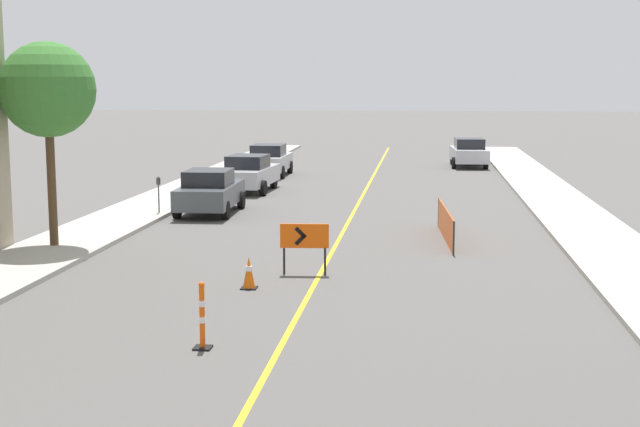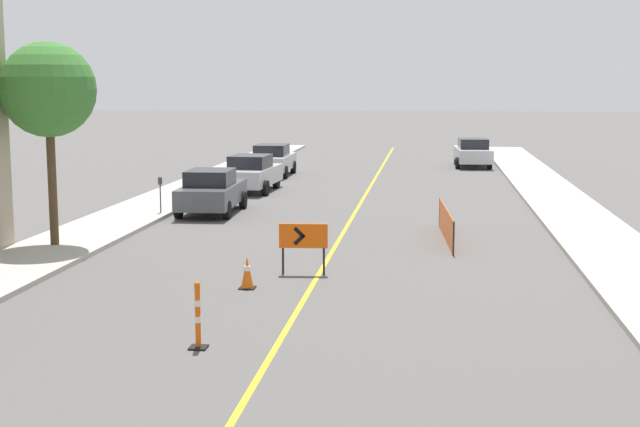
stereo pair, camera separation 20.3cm
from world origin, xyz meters
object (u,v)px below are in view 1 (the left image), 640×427
(parked_car_curb_near, at_px, (210,191))
(parked_car_opposite_side, at_px, (469,152))
(parking_meter_far_curb, at_px, (158,187))
(street_tree_left_near, at_px, (48,91))
(arrow_barricade_primary, at_px, (304,238))
(parked_car_curb_far, at_px, (269,160))
(parked_car_curb_mid, at_px, (249,173))
(delineator_post_rear, at_px, (202,320))
(traffic_cone_third, at_px, (249,273))

(parked_car_curb_near, height_order, parked_car_opposite_side, same)
(parking_meter_far_curb, distance_m, street_tree_left_near, 7.36)
(arrow_barricade_primary, distance_m, street_tree_left_near, 8.62)
(parked_car_curb_far, bearing_deg, parked_car_opposite_side, 30.62)
(parked_car_opposite_side, distance_m, street_tree_left_near, 29.57)
(street_tree_left_near, bearing_deg, arrow_barricade_primary, -18.40)
(parked_car_curb_mid, relative_size, parking_meter_far_curb, 3.47)
(parked_car_curb_near, distance_m, parked_car_curb_mid, 6.48)
(delineator_post_rear, xyz_separation_m, parked_car_curb_far, (-3.87, 29.11, 0.27))
(street_tree_left_near, bearing_deg, parked_car_opposite_side, 64.07)
(parked_car_curb_near, bearing_deg, arrow_barricade_primary, -65.97)
(parked_car_curb_far, relative_size, parked_car_opposite_side, 0.98)
(delineator_post_rear, height_order, parked_car_curb_mid, parked_car_curb_mid)
(traffic_cone_third, distance_m, parked_car_curb_mid, 18.22)
(parked_car_curb_near, relative_size, parked_car_curb_mid, 0.99)
(delineator_post_rear, bearing_deg, parked_car_curb_near, 103.13)
(parked_car_curb_near, height_order, parked_car_curb_far, same)
(parked_car_opposite_side, xyz_separation_m, street_tree_left_near, (-12.83, -26.39, 3.64))
(parked_car_curb_mid, xyz_separation_m, parked_car_opposite_side, (9.96, 12.65, 0.00))
(arrow_barricade_primary, bearing_deg, parking_meter_far_curb, 121.43)
(parked_car_curb_far, bearing_deg, parked_car_curb_mid, -87.84)
(parked_car_opposite_side, bearing_deg, traffic_cone_third, -105.13)
(traffic_cone_third, height_order, parked_car_curb_far, parked_car_curb_far)
(delineator_post_rear, bearing_deg, parked_car_curb_far, 97.57)
(parking_meter_far_curb, bearing_deg, street_tree_left_near, -99.76)
(traffic_cone_third, relative_size, street_tree_left_near, 0.13)
(parked_car_curb_near, xyz_separation_m, street_tree_left_near, (-2.73, -7.27, 3.64))
(parking_meter_far_curb, bearing_deg, parked_car_curb_far, 83.81)
(parked_car_curb_near, bearing_deg, parked_car_opposite_side, 60.35)
(delineator_post_rear, relative_size, parked_car_curb_mid, 0.28)
(parked_car_curb_far, bearing_deg, delineator_post_rear, -82.52)
(arrow_barricade_primary, distance_m, parked_car_curb_mid, 16.86)
(street_tree_left_near, bearing_deg, parked_car_curb_far, 82.67)
(arrow_barricade_primary, distance_m, parked_car_opposite_side, 29.37)
(parked_car_curb_far, height_order, parked_car_opposite_side, same)
(delineator_post_rear, bearing_deg, street_tree_left_near, 126.41)
(parked_car_curb_mid, height_order, street_tree_left_near, street_tree_left_near)
(parked_car_curb_near, bearing_deg, parking_meter_far_curb, -154.52)
(parked_car_opposite_side, bearing_deg, arrow_barricade_primary, -103.78)
(parked_car_curb_far, xyz_separation_m, parked_car_opposite_side, (10.22, 6.07, 0.00))
(arrow_barricade_primary, height_order, parked_car_opposite_side, parked_car_opposite_side)
(delineator_post_rear, bearing_deg, parked_car_opposite_side, 79.76)
(traffic_cone_third, xyz_separation_m, street_tree_left_near, (-6.40, 4.13, 4.08))
(traffic_cone_third, xyz_separation_m, parked_car_curb_mid, (-3.53, 17.87, 0.43))
(parked_car_opposite_side, height_order, parking_meter_far_curb, parked_car_opposite_side)
(parked_car_curb_mid, bearing_deg, arrow_barricade_primary, -70.89)
(parked_car_curb_near, relative_size, parking_meter_far_curb, 3.43)
(parked_car_curb_near, bearing_deg, parked_car_curb_mid, 86.98)
(arrow_barricade_primary, relative_size, parked_car_opposite_side, 0.29)
(parked_car_opposite_side, relative_size, parking_meter_far_curb, 3.47)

